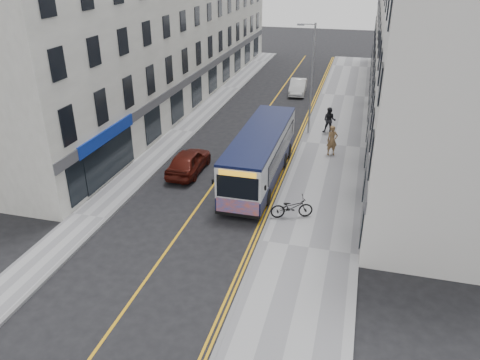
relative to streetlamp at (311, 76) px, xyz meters
The scene contains 17 objects.
ground 15.25m from the streetlamp, 106.58° to the right, with size 140.00×140.00×0.00m, color black.
pavement_east 5.20m from the streetlamp, 43.87° to the right, with size 4.50×64.00×0.12m, color #949497.
pavement_west 10.33m from the streetlamp, 167.70° to the right, with size 2.00×64.00×0.12m, color #949497.
kerb_east 4.76m from the streetlamp, 94.85° to the right, with size 0.18×64.00×0.13m, color slate.
kerb_west 9.45m from the streetlamp, 166.24° to the right, with size 0.18×64.00×0.13m, color slate.
road_centre_line 6.37m from the streetlamp, 154.37° to the right, with size 0.12×64.00×0.01m, color orange.
road_dbl_yellow_inner 4.85m from the streetlamp, 107.21° to the right, with size 0.10×64.00×0.01m, color orange.
road_dbl_yellow_outer 4.83m from the streetlamp, 101.85° to the right, with size 0.10×64.00×0.01m, color orange.
terrace_east 10.35m from the streetlamp, 43.68° to the left, with size 6.00×46.00×13.00m, color silver.
terrace_west 15.06m from the streetlamp, 152.01° to the left, with size 6.00×46.00×13.00m, color silver.
streetlamp is the anchor object (origin of this frame).
city_bus 9.08m from the streetlamp, 101.45° to the right, with size 2.42×10.36×3.01m.
bicycle 13.26m from the streetlamp, 86.12° to the right, with size 0.75×2.16×1.13m, color black.
pedestrian_near 5.48m from the streetlamp, 61.56° to the right, with size 0.73×0.48×2.00m, color brown.
pedestrian_far 3.65m from the streetlamp, 12.09° to the left, with size 0.95×0.74×1.95m, color black.
car_white 11.83m from the streetlamp, 102.17° to the left, with size 1.46×4.18×1.38m, color silver.
car_maroon 11.27m from the streetlamp, 125.34° to the right, with size 1.75×4.36×1.48m, color #4C130C.
Camera 1 is at (7.80, -19.28, 12.18)m, focal length 35.00 mm.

